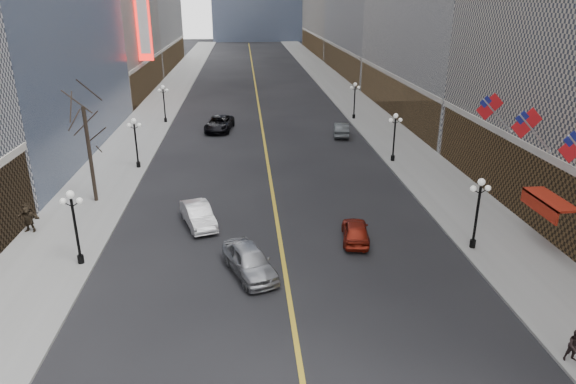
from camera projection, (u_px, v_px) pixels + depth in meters
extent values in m
cube|color=gray|center=(364.00, 112.00, 69.22)|extent=(6.00, 230.00, 0.15)
cube|color=gray|center=(153.00, 116.00, 67.00)|extent=(6.00, 230.00, 0.15)
cube|color=gold|center=(258.00, 100.00, 77.44)|extent=(0.25, 200.00, 0.02)
cube|color=#4D4033|center=(401.00, 95.00, 66.81)|extent=(2.80, 35.00, 5.00)
cube|color=#4D4033|center=(346.00, 61.00, 102.17)|extent=(2.80, 39.00, 5.00)
cube|color=#4D4033|center=(316.00, 43.00, 142.18)|extent=(2.80, 45.00, 5.00)
cube|color=#4D4033|center=(140.00, 77.00, 81.56)|extent=(2.80, 29.00, 5.00)
cube|color=#4D4033|center=(169.00, 55.00, 113.20)|extent=(2.80, 37.00, 5.00)
cylinder|color=black|center=(473.00, 244.00, 31.71)|extent=(0.36, 0.36, 0.50)
cylinder|color=black|center=(476.00, 218.00, 31.08)|extent=(0.16, 0.16, 4.00)
sphere|color=white|center=(482.00, 182.00, 30.26)|extent=(0.44, 0.44, 0.44)
sphere|color=white|center=(473.00, 189.00, 30.37)|extent=(0.36, 0.36, 0.36)
sphere|color=white|center=(488.00, 188.00, 30.44)|extent=(0.36, 0.36, 0.36)
cylinder|color=black|center=(393.00, 158.00, 48.46)|extent=(0.36, 0.36, 0.50)
cylinder|color=black|center=(394.00, 140.00, 47.83)|extent=(0.16, 0.16, 4.00)
sphere|color=white|center=(396.00, 116.00, 47.01)|extent=(0.44, 0.44, 0.44)
sphere|color=white|center=(391.00, 120.00, 47.12)|extent=(0.36, 0.36, 0.36)
sphere|color=white|center=(400.00, 120.00, 47.19)|extent=(0.36, 0.36, 0.36)
cylinder|color=black|center=(354.00, 116.00, 65.21)|extent=(0.36, 0.36, 0.50)
cylinder|color=black|center=(354.00, 103.00, 64.58)|extent=(0.16, 0.16, 4.00)
sphere|color=white|center=(355.00, 84.00, 63.76)|extent=(0.44, 0.44, 0.44)
sphere|color=white|center=(352.00, 88.00, 63.87)|extent=(0.36, 0.36, 0.36)
sphere|color=white|center=(359.00, 87.00, 63.94)|extent=(0.36, 0.36, 0.36)
cylinder|color=black|center=(81.00, 259.00, 29.83)|extent=(0.36, 0.36, 0.50)
cylinder|color=black|center=(76.00, 232.00, 29.21)|extent=(0.16, 0.16, 4.00)
sphere|color=white|center=(70.00, 194.00, 28.39)|extent=(0.44, 0.44, 0.44)
sphere|color=white|center=(63.00, 201.00, 28.49)|extent=(0.36, 0.36, 0.36)
sphere|color=white|center=(80.00, 201.00, 28.56)|extent=(0.36, 0.36, 0.36)
cylinder|color=black|center=(138.00, 164.00, 46.58)|extent=(0.36, 0.36, 0.50)
cylinder|color=black|center=(136.00, 146.00, 45.96)|extent=(0.16, 0.16, 4.00)
sphere|color=white|center=(134.00, 121.00, 45.13)|extent=(0.44, 0.44, 0.44)
sphere|color=white|center=(129.00, 125.00, 45.24)|extent=(0.36, 0.36, 0.36)
sphere|color=white|center=(139.00, 125.00, 45.31)|extent=(0.36, 0.36, 0.36)
cylinder|color=black|center=(166.00, 120.00, 63.33)|extent=(0.36, 0.36, 0.50)
cylinder|color=black|center=(164.00, 106.00, 62.71)|extent=(0.16, 0.16, 4.00)
sphere|color=white|center=(163.00, 87.00, 61.88)|extent=(0.44, 0.44, 0.44)
sphere|color=white|center=(159.00, 90.00, 61.99)|extent=(0.36, 0.36, 0.36)
sphere|color=white|center=(167.00, 90.00, 62.06)|extent=(0.36, 0.36, 0.36)
cube|color=navy|center=(571.00, 139.00, 26.51)|extent=(0.88, 0.06, 0.88)
cylinder|color=#B2B2B7|center=(535.00, 133.00, 31.60)|extent=(2.49, 0.12, 2.49)
cube|color=red|center=(527.00, 123.00, 31.31)|extent=(1.94, 0.04, 1.94)
cube|color=navy|center=(522.00, 118.00, 31.16)|extent=(0.88, 0.06, 0.88)
cylinder|color=#B2B2B7|center=(497.00, 116.00, 36.25)|extent=(2.49, 0.12, 2.49)
cube|color=red|center=(490.00, 107.00, 35.97)|extent=(1.94, 0.04, 1.94)
cube|color=navy|center=(486.00, 102.00, 35.81)|extent=(0.88, 0.06, 0.88)
cube|color=maroon|center=(550.00, 199.00, 31.07)|extent=(1.40, 4.00, 0.15)
cube|color=maroon|center=(539.00, 206.00, 31.16)|extent=(0.10, 4.00, 0.90)
cube|color=red|center=(143.00, 17.00, 71.89)|extent=(2.00, 0.50, 12.00)
cube|color=white|center=(143.00, 17.00, 71.89)|extent=(1.40, 0.55, 10.00)
cylinder|color=#2D231C|center=(90.00, 155.00, 37.81)|extent=(0.28, 0.28, 7.20)
imported|color=#95979C|center=(250.00, 261.00, 28.73)|extent=(3.58, 5.34, 1.69)
imported|color=silver|center=(198.00, 215.00, 34.93)|extent=(2.95, 4.90, 1.52)
imported|color=black|center=(219.00, 124.00, 59.63)|extent=(3.60, 6.37, 1.68)
imported|color=maroon|center=(356.00, 231.00, 32.71)|extent=(2.22, 4.30, 1.40)
imported|color=#44484B|center=(341.00, 129.00, 57.38)|extent=(2.29, 4.78, 1.51)
imported|color=black|center=(575.00, 346.00, 21.64)|extent=(0.79, 0.52, 1.50)
imported|color=#2D2419|center=(28.00, 218.00, 33.61)|extent=(1.88, 0.91, 1.96)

